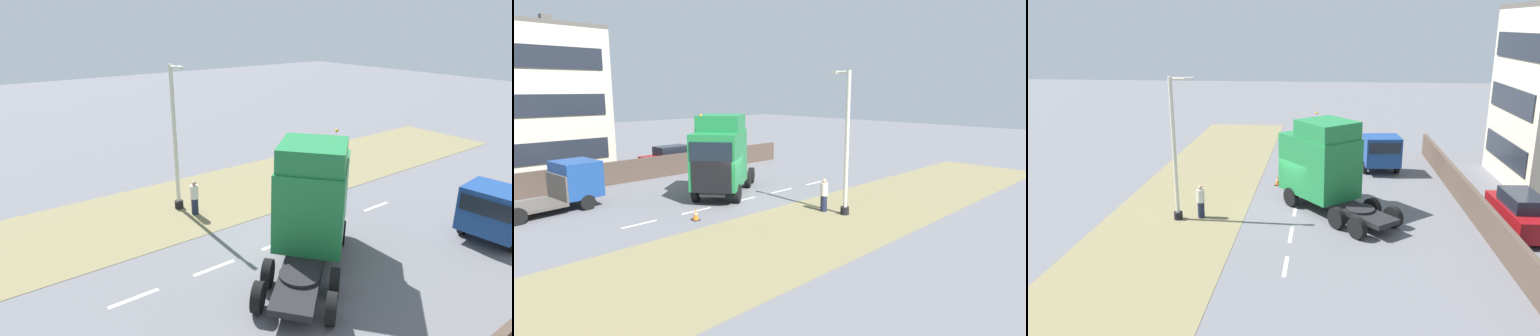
% 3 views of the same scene
% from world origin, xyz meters
% --- Properties ---
extents(ground_plane, '(120.00, 120.00, 0.00)m').
position_xyz_m(ground_plane, '(0.00, 0.00, 0.00)').
color(ground_plane, slate).
rests_on(ground_plane, ground).
extents(grass_verge, '(7.00, 44.00, 0.01)m').
position_xyz_m(grass_verge, '(-6.00, 0.00, 0.01)').
color(grass_verge, olive).
rests_on(grass_verge, ground).
extents(lane_markings, '(0.16, 14.60, 0.00)m').
position_xyz_m(lane_markings, '(0.00, -0.70, 0.00)').
color(lane_markings, white).
rests_on(lane_markings, ground).
extents(lorry_cab, '(6.31, 6.88, 4.92)m').
position_xyz_m(lorry_cab, '(1.40, -0.23, 2.40)').
color(lorry_cab, black).
rests_on(lorry_cab, ground).
extents(flatbed_truck, '(2.79, 5.81, 2.48)m').
position_xyz_m(flatbed_truck, '(5.16, 7.04, 1.32)').
color(flatbed_truck, navy).
rests_on(flatbed_truck, ground).
extents(lamp_post, '(1.33, 0.43, 7.12)m').
position_xyz_m(lamp_post, '(-5.73, -2.46, 3.19)').
color(lamp_post, black).
rests_on(lamp_post, ground).
extents(pedestrian, '(0.39, 0.39, 1.73)m').
position_xyz_m(pedestrian, '(-4.68, -2.15, 0.85)').
color(pedestrian, '#1E233D').
rests_on(pedestrian, ground).
extents(traffic_cone_lead, '(0.36, 0.36, 0.58)m').
position_xyz_m(traffic_cone_lead, '(-1.32, 3.45, 0.28)').
color(traffic_cone_lead, black).
rests_on(traffic_cone_lead, ground).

